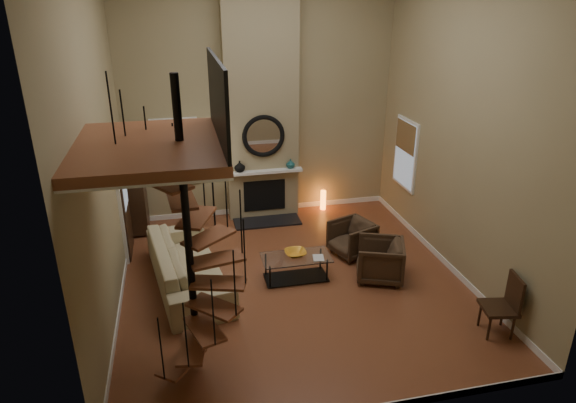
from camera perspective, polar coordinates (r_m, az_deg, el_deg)
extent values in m
cube|color=#975330|center=(9.26, 0.55, -8.99)|extent=(6.00, 6.50, 0.01)
cube|color=#9B8D64|center=(11.27, -3.23, 11.86)|extent=(6.00, 0.02, 5.50)
cube|color=#9B8D64|center=(5.22, 8.78, -1.38)|extent=(6.00, 0.02, 5.50)
cube|color=#9B8D64|center=(8.04, -20.80, 6.02)|extent=(0.02, 6.50, 5.50)
cube|color=#9B8D64|center=(9.29, 19.14, 8.34)|extent=(0.02, 6.50, 5.50)
cube|color=white|center=(12.05, -2.95, -0.81)|extent=(6.00, 0.02, 0.12)
cube|color=white|center=(9.12, -18.39, -10.34)|extent=(0.02, 6.50, 0.12)
cube|color=white|center=(10.24, 17.18, -6.37)|extent=(0.02, 6.50, 0.12)
cube|color=#91825E|center=(11.08, -3.06, 11.69)|extent=(1.60, 0.38, 5.50)
cube|color=black|center=(11.47, -2.37, -2.29)|extent=(1.50, 0.60, 0.04)
cube|color=black|center=(11.52, -2.67, 0.70)|extent=(0.95, 0.02, 0.72)
cube|color=white|center=(11.23, -2.65, 3.39)|extent=(1.70, 0.18, 0.06)
torus|color=black|center=(11.05, -2.78, 7.40)|extent=(0.94, 0.10, 0.94)
cylinder|color=white|center=(11.06, -2.79, 7.42)|extent=(0.80, 0.01, 0.80)
imported|color=black|center=(11.15, -5.49, 3.98)|extent=(0.24, 0.24, 0.25)
imported|color=#174F52|center=(11.34, 0.29, 4.32)|extent=(0.20, 0.20, 0.21)
cube|color=white|center=(11.38, -12.61, 5.49)|extent=(1.02, 0.04, 1.52)
cube|color=#8C9EB2|center=(11.35, -12.60, 5.45)|extent=(0.90, 0.01, 1.40)
cube|color=olive|center=(11.28, -12.69, 6.45)|extent=(0.90, 0.01, 0.98)
cube|color=white|center=(11.27, 13.18, 5.27)|extent=(0.04, 1.02, 1.52)
cube|color=#8C9EB2|center=(11.26, 13.07, 5.27)|extent=(0.01, 0.90, 1.40)
cube|color=olive|center=(11.15, 13.17, 7.15)|extent=(0.01, 0.90, 0.63)
cube|color=white|center=(10.27, -18.17, -0.26)|extent=(0.06, 1.05, 2.16)
cube|color=#311D10|center=(10.28, -17.96, -0.37)|extent=(0.05, 0.90, 2.05)
cube|color=#8C9EB2|center=(10.12, -18.08, 1.86)|extent=(0.01, 0.60, 0.90)
cube|color=brown|center=(6.12, -15.43, 5.97)|extent=(1.70, 2.20, 0.12)
cube|color=white|center=(6.14, -15.36, 5.30)|extent=(1.70, 2.20, 0.03)
cube|color=black|center=(6.00, -7.99, 11.47)|extent=(0.04, 2.20, 0.94)
cylinder|color=black|center=(6.52, -11.31, -3.65)|extent=(0.10, 0.10, 4.02)
cube|color=brown|center=(7.24, -11.96, -17.33)|extent=(0.71, 0.78, 0.04)
cylinder|color=black|center=(6.73, -14.18, -15.92)|extent=(0.02, 0.02, 0.94)
cube|color=brown|center=(7.01, -10.77, -15.96)|extent=(0.46, 0.77, 0.04)
cylinder|color=black|center=(6.45, -11.50, -14.67)|extent=(0.02, 0.02, 0.94)
cube|color=brown|center=(6.87, -9.45, -14.07)|extent=(0.55, 0.79, 0.04)
cylinder|color=black|center=(6.32, -8.48, -12.38)|extent=(0.02, 0.02, 0.94)
cube|color=brown|center=(6.80, -8.37, -11.73)|extent=(0.75, 0.74, 0.04)
cylinder|color=black|center=(6.35, -6.07, -9.25)|extent=(0.02, 0.02, 0.94)
cube|color=brown|center=(6.79, -7.87, -9.14)|extent=(0.79, 0.53, 0.04)
cylinder|color=black|center=(6.49, -4.95, -5.77)|extent=(0.02, 0.02, 0.94)
cube|color=brown|center=(6.81, -8.07, -6.52)|extent=(0.77, 0.48, 0.04)
cylinder|color=black|center=(6.69, -5.34, -2.41)|extent=(0.02, 0.02, 0.94)
cube|color=brown|center=(6.82, -8.95, -4.04)|extent=(0.77, 0.72, 0.04)
cylinder|color=black|center=(6.86, -7.03, 0.53)|extent=(0.02, 0.02, 0.94)
cube|color=brown|center=(6.80, -10.32, -1.80)|extent=(0.58, 0.79, 0.04)
cylinder|color=black|center=(6.94, -9.63, 2.95)|extent=(0.02, 0.02, 0.94)
cube|color=brown|center=(6.72, -11.95, 0.18)|extent=(0.41, 0.75, 0.04)
cylinder|color=black|center=(6.90, -12.66, 4.88)|extent=(0.02, 0.02, 0.94)
cube|color=brown|center=(6.57, -13.54, 1.96)|extent=(0.68, 0.79, 0.04)
cylinder|color=black|center=(6.72, -15.63, 6.44)|extent=(0.02, 0.02, 0.94)
cube|color=brown|center=(6.37, -14.80, 3.66)|extent=(0.80, 0.64, 0.04)
cylinder|color=black|center=(6.43, -18.04, 7.85)|extent=(0.02, 0.02, 0.94)
cube|color=brown|center=(6.13, -15.46, 5.42)|extent=(0.72, 0.34, 0.04)
cylinder|color=black|center=(6.05, -19.37, 9.35)|extent=(0.02, 0.02, 0.94)
cube|color=#311D10|center=(11.20, -16.86, 1.24)|extent=(0.38, 0.80, 1.80)
imported|color=tan|center=(9.15, -11.39, -7.01)|extent=(1.49, 2.90, 0.81)
imported|color=#3F2C1D|center=(10.09, 7.56, -4.03)|extent=(0.97, 0.96, 0.69)
imported|color=#3F2C1D|center=(9.34, 10.85, -6.59)|extent=(1.06, 1.05, 0.75)
cube|color=silver|center=(9.10, 0.92, -6.35)|extent=(1.25, 0.63, 0.02)
cube|color=black|center=(9.31, 0.91, -8.58)|extent=(1.14, 0.53, 0.02)
cylinder|color=black|center=(8.94, -2.05, -8.59)|extent=(0.03, 0.03, 0.46)
cylinder|color=black|center=(9.14, 4.43, -7.86)|extent=(0.03, 0.03, 0.46)
cylinder|color=black|center=(9.31, -2.54, -7.21)|extent=(0.03, 0.03, 0.46)
cylinder|color=black|center=(9.51, 3.69, -6.55)|extent=(0.03, 0.03, 0.46)
imported|color=gold|center=(9.12, 0.85, -5.88)|extent=(0.39, 0.39, 0.10)
imported|color=gray|center=(9.04, 3.32, -6.43)|extent=(0.23, 0.29, 0.03)
cylinder|color=black|center=(11.18, -8.23, -3.23)|extent=(0.34, 0.34, 0.03)
cylinder|color=black|center=(10.87, -8.46, 0.50)|extent=(0.04, 0.04, 1.45)
cylinder|color=#F2E5C6|center=(10.61, -8.69, 4.25)|extent=(0.38, 0.38, 0.30)
cylinder|color=orange|center=(12.07, 4.00, 0.19)|extent=(0.13, 0.13, 0.47)
cube|color=#311D10|center=(8.39, 22.73, -11.08)|extent=(0.57, 0.57, 0.06)
cube|color=#311D10|center=(8.34, 24.30, -9.45)|extent=(0.13, 0.46, 0.57)
cylinder|color=#311D10|center=(8.31, 21.83, -13.20)|extent=(0.05, 0.05, 0.46)
cylinder|color=#311D10|center=(8.45, 24.12, -12.93)|extent=(0.05, 0.05, 0.46)
cylinder|color=#311D10|center=(8.57, 20.90, -11.83)|extent=(0.05, 0.05, 0.46)
cylinder|color=#311D10|center=(8.72, 23.13, -11.60)|extent=(0.05, 0.05, 0.46)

